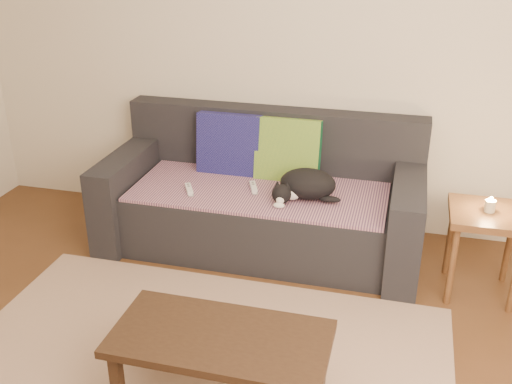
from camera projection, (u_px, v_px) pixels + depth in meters
back_wall at (279, 43)px, 4.03m from camera, size 4.50×0.04×2.60m
sofa at (263, 202)px, 4.06m from camera, size 2.10×0.94×0.87m
throw_blanket at (259, 191)px, 3.93m from camera, size 1.66×0.74×0.02m
cushion_navy at (229, 145)px, 4.15m from camera, size 0.44×0.16×0.45m
cushion_green at (288, 151)px, 4.05m from camera, size 0.44×0.19×0.45m
cat at (306, 185)px, 3.77m from camera, size 0.43×0.37×0.19m
wii_remote_a at (189, 189)px, 3.90m from camera, size 0.10×0.15×0.03m
wii_remote_b at (253, 187)px, 3.92m from camera, size 0.09×0.15×0.03m
side_table at (486, 226)px, 3.45m from camera, size 0.43×0.43×0.54m
candle at (490, 206)px, 3.39m from camera, size 0.06×0.06×0.09m
rug at (192, 377)px, 2.94m from camera, size 2.50×1.80×0.01m
coffee_table at (221, 344)px, 2.65m from camera, size 0.97×0.48×0.39m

